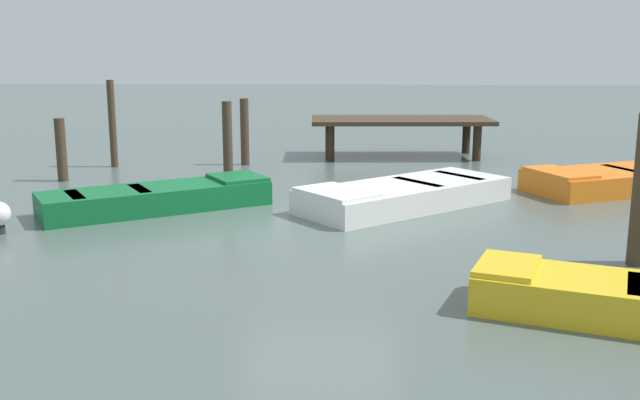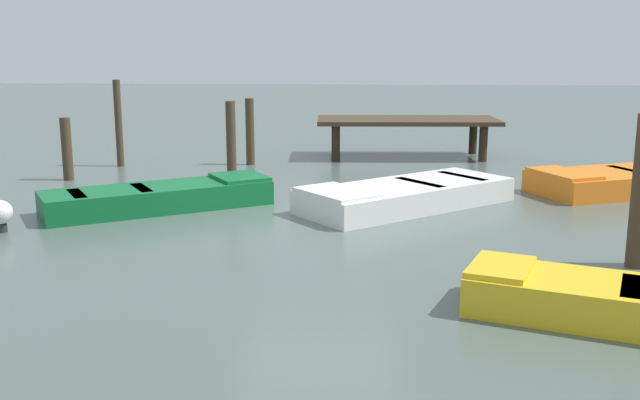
{
  "view_description": "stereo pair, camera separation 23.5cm",
  "coord_description": "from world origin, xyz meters",
  "px_view_note": "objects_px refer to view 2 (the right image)",
  "views": [
    {
      "loc": [
        0.47,
        -11.06,
        2.71
      ],
      "look_at": [
        0.0,
        0.0,
        0.35
      ],
      "focal_mm": 40.99,
      "sensor_mm": 36.0,
      "label": 1
    },
    {
      "loc": [
        0.71,
        -11.05,
        2.71
      ],
      "look_at": [
        0.0,
        0.0,
        0.35
      ],
      "focal_mm": 40.99,
      "sensor_mm": 36.0,
      "label": 2
    }
  ],
  "objects_px": {
    "rowboat_orange": "(618,181)",
    "rowboat_green": "(160,197)",
    "mooring_piling_mid_right": "(250,132)",
    "mooring_piling_far_right": "(119,123)",
    "rowboat_yellow": "(606,300)",
    "mooring_piling_near_right": "(231,143)",
    "marker_buoy": "(0,213)",
    "mooring_piling_center": "(67,149)",
    "dock_segment": "(407,123)",
    "rowboat_white": "(405,195)"
  },
  "relations": [
    {
      "from": "rowboat_orange",
      "to": "rowboat_green",
      "type": "bearing_deg",
      "value": -9.81
    },
    {
      "from": "mooring_piling_mid_right",
      "to": "mooring_piling_far_right",
      "type": "distance_m",
      "value": 2.95
    },
    {
      "from": "rowboat_yellow",
      "to": "mooring_piling_mid_right",
      "type": "relative_size",
      "value": 1.92
    },
    {
      "from": "rowboat_yellow",
      "to": "rowboat_green",
      "type": "height_order",
      "value": "same"
    },
    {
      "from": "mooring_piling_near_right",
      "to": "marker_buoy",
      "type": "xyz_separation_m",
      "value": [
        -2.73,
        -3.87,
        -0.54
      ]
    },
    {
      "from": "rowboat_green",
      "to": "mooring_piling_near_right",
      "type": "distance_m",
      "value": 2.43
    },
    {
      "from": "mooring_piling_center",
      "to": "rowboat_yellow",
      "type": "bearing_deg",
      "value": -40.55
    },
    {
      "from": "dock_segment",
      "to": "mooring_piling_mid_right",
      "type": "height_order",
      "value": "mooring_piling_mid_right"
    },
    {
      "from": "rowboat_green",
      "to": "mooring_piling_center",
      "type": "bearing_deg",
      "value": 104.52
    },
    {
      "from": "marker_buoy",
      "to": "dock_segment",
      "type": "bearing_deg",
      "value": 50.66
    },
    {
      "from": "mooring_piling_mid_right",
      "to": "dock_segment",
      "type": "bearing_deg",
      "value": 20.45
    },
    {
      "from": "rowboat_white",
      "to": "dock_segment",
      "type": "bearing_deg",
      "value": -132.78
    },
    {
      "from": "rowboat_yellow",
      "to": "mooring_piling_mid_right",
      "type": "distance_m",
      "value": 10.72
    },
    {
      "from": "rowboat_white",
      "to": "mooring_piling_center",
      "type": "relative_size",
      "value": 3.03
    },
    {
      "from": "rowboat_orange",
      "to": "rowboat_yellow",
      "type": "bearing_deg",
      "value": 47.48
    },
    {
      "from": "rowboat_green",
      "to": "rowboat_white",
      "type": "bearing_deg",
      "value": -25.74
    },
    {
      "from": "rowboat_green",
      "to": "mooring_piling_near_right",
      "type": "xyz_separation_m",
      "value": [
        0.81,
        2.21,
        0.61
      ]
    },
    {
      "from": "rowboat_yellow",
      "to": "mooring_piling_center",
      "type": "bearing_deg",
      "value": -19.93
    },
    {
      "from": "rowboat_green",
      "to": "mooring_piling_far_right",
      "type": "relative_size",
      "value": 1.93
    },
    {
      "from": "mooring_piling_center",
      "to": "rowboat_white",
      "type": "bearing_deg",
      "value": -17.5
    },
    {
      "from": "rowboat_green",
      "to": "mooring_piling_far_right",
      "type": "distance_m",
      "value": 4.87
    },
    {
      "from": "rowboat_white",
      "to": "rowboat_yellow",
      "type": "distance_m",
      "value": 5.41
    },
    {
      "from": "mooring_piling_far_right",
      "to": "marker_buoy",
      "type": "bearing_deg",
      "value": -87.94
    },
    {
      "from": "rowboat_white",
      "to": "mooring_piling_center",
      "type": "xyz_separation_m",
      "value": [
        -6.74,
        2.12,
        0.42
      ]
    },
    {
      "from": "mooring_piling_far_right",
      "to": "marker_buoy",
      "type": "height_order",
      "value": "mooring_piling_far_right"
    },
    {
      "from": "rowboat_orange",
      "to": "mooring_piling_far_right",
      "type": "xyz_separation_m",
      "value": [
        -10.3,
        2.33,
        0.76
      ]
    },
    {
      "from": "dock_segment",
      "to": "mooring_piling_mid_right",
      "type": "distance_m",
      "value": 3.89
    },
    {
      "from": "rowboat_white",
      "to": "rowboat_green",
      "type": "height_order",
      "value": "same"
    },
    {
      "from": "rowboat_yellow",
      "to": "rowboat_green",
      "type": "bearing_deg",
      "value": -18.25
    },
    {
      "from": "rowboat_yellow",
      "to": "mooring_piling_center",
      "type": "distance_m",
      "value": 11.16
    },
    {
      "from": "rowboat_green",
      "to": "mooring_piling_far_right",
      "type": "height_order",
      "value": "mooring_piling_far_right"
    },
    {
      "from": "mooring_piling_center",
      "to": "mooring_piling_near_right",
      "type": "distance_m",
      "value": 3.46
    },
    {
      "from": "dock_segment",
      "to": "rowboat_white",
      "type": "height_order",
      "value": "dock_segment"
    },
    {
      "from": "rowboat_white",
      "to": "mooring_piling_far_right",
      "type": "relative_size",
      "value": 1.98
    },
    {
      "from": "dock_segment",
      "to": "marker_buoy",
      "type": "xyz_separation_m",
      "value": [
        -6.35,
        -7.75,
        -0.54
      ]
    },
    {
      "from": "rowboat_orange",
      "to": "mooring_piling_far_right",
      "type": "bearing_deg",
      "value": -36.2
    },
    {
      "from": "mooring_piling_near_right",
      "to": "marker_buoy",
      "type": "bearing_deg",
      "value": -125.21
    },
    {
      "from": "rowboat_orange",
      "to": "marker_buoy",
      "type": "distance_m",
      "value": 10.72
    },
    {
      "from": "mooring_piling_far_right",
      "to": "mooring_piling_near_right",
      "type": "height_order",
      "value": "mooring_piling_far_right"
    },
    {
      "from": "dock_segment",
      "to": "mooring_piling_center",
      "type": "xyz_separation_m",
      "value": [
        -7.05,
        -3.55,
        -0.19
      ]
    },
    {
      "from": "rowboat_orange",
      "to": "mooring_piling_mid_right",
      "type": "relative_size",
      "value": 2.36
    },
    {
      "from": "mooring_piling_near_right",
      "to": "rowboat_white",
      "type": "bearing_deg",
      "value": -28.54
    },
    {
      "from": "mooring_piling_center",
      "to": "mooring_piling_far_right",
      "type": "xyz_separation_m",
      "value": [
        0.49,
        1.77,
        0.34
      ]
    },
    {
      "from": "rowboat_white",
      "to": "mooring_piling_mid_right",
      "type": "xyz_separation_m",
      "value": [
        -3.34,
        4.31,
        0.54
      ]
    },
    {
      "from": "rowboat_white",
      "to": "mooring_piling_center",
      "type": "bearing_deg",
      "value": -57.12
    },
    {
      "from": "rowboat_orange",
      "to": "mooring_piling_mid_right",
      "type": "distance_m",
      "value": 7.89
    },
    {
      "from": "mooring_piling_near_right",
      "to": "rowboat_yellow",
      "type": "bearing_deg",
      "value": -53.95
    },
    {
      "from": "mooring_piling_near_right",
      "to": "rowboat_green",
      "type": "bearing_deg",
      "value": -110.07
    },
    {
      "from": "marker_buoy",
      "to": "rowboat_yellow",
      "type": "bearing_deg",
      "value": -21.43
    },
    {
      "from": "rowboat_yellow",
      "to": "mooring_piling_far_right",
      "type": "xyz_separation_m",
      "value": [
        -7.98,
        9.02,
        0.76
      ]
    }
  ]
}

